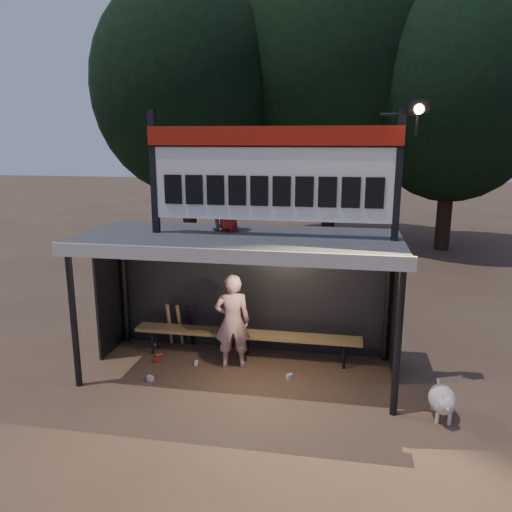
{
  "coord_description": "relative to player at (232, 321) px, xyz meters",
  "views": [
    {
      "loc": [
        1.61,
        -7.48,
        3.8
      ],
      "look_at": [
        0.2,
        0.4,
        1.9
      ],
      "focal_mm": 35.0,
      "sensor_mm": 36.0,
      "label": 1
    }
  ],
  "objects": [
    {
      "name": "ground",
      "position": [
        0.16,
        -0.18,
        -0.81
      ],
      "size": [
        80.0,
        80.0,
        0.0
      ],
      "primitive_type": "plane",
      "color": "brown",
      "rests_on": "ground"
    },
    {
      "name": "player",
      "position": [
        0.0,
        0.0,
        0.0
      ],
      "size": [
        0.67,
        0.52,
        1.63
      ],
      "primitive_type": "imported",
      "rotation": [
        0.0,
        0.0,
        3.38
      ],
      "color": "white",
      "rests_on": "ground"
    },
    {
      "name": "child_a",
      "position": [
        -0.22,
        0.23,
        2.09
      ],
      "size": [
        0.58,
        0.46,
        1.16
      ],
      "primitive_type": "imported",
      "rotation": [
        0.0,
        0.0,
        3.17
      ],
      "color": "slate",
      "rests_on": "dugout_shelter"
    },
    {
      "name": "child_b",
      "position": [
        -0.07,
        0.14,
        1.96
      ],
      "size": [
        0.53,
        0.5,
        0.91
      ],
      "primitive_type": "imported",
      "rotation": [
        0.0,
        0.0,
        2.46
      ],
      "color": "#A62319",
      "rests_on": "dugout_shelter"
    },
    {
      "name": "dugout_shelter",
      "position": [
        0.16,
        0.07,
        1.03
      ],
      "size": [
        5.1,
        2.08,
        2.32
      ],
      "color": "#3B3B3E",
      "rests_on": "ground"
    },
    {
      "name": "scoreboard_assembly",
      "position": [
        0.72,
        -0.19,
        2.51
      ],
      "size": [
        4.1,
        0.27,
        1.99
      ],
      "color": "black",
      "rests_on": "dugout_shelter"
    },
    {
      "name": "bench",
      "position": [
        0.16,
        0.37,
        -0.38
      ],
      "size": [
        4.0,
        0.35,
        0.48
      ],
      "color": "olive",
      "rests_on": "ground"
    },
    {
      "name": "tree_left",
      "position": [
        -3.84,
        9.82,
        4.7
      ],
      "size": [
        6.46,
        6.46,
        9.27
      ],
      "color": "black",
      "rests_on": "ground"
    },
    {
      "name": "tree_mid",
      "position": [
        1.16,
        11.32,
        5.35
      ],
      "size": [
        7.22,
        7.22,
        10.36
      ],
      "color": "black",
      "rests_on": "ground"
    },
    {
      "name": "tree_right",
      "position": [
        5.16,
        10.32,
        4.37
      ],
      "size": [
        6.08,
        6.08,
        8.72
      ],
      "color": "black",
      "rests_on": "ground"
    },
    {
      "name": "dog",
      "position": [
        3.21,
        -1.07,
        -0.53
      ],
      "size": [
        0.36,
        0.81,
        0.49
      ],
      "color": "white",
      "rests_on": "ground"
    },
    {
      "name": "bats",
      "position": [
        -1.15,
        0.64,
        -0.38
      ],
      "size": [
        0.47,
        0.33,
        0.84
      ],
      "color": "#A7824E",
      "rests_on": "ground"
    },
    {
      "name": "litter",
      "position": [
        -0.84,
        -0.09,
        -0.78
      ],
      "size": [
        2.71,
        1.4,
        0.08
      ],
      "color": "#AB201D",
      "rests_on": "ground"
    }
  ]
}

